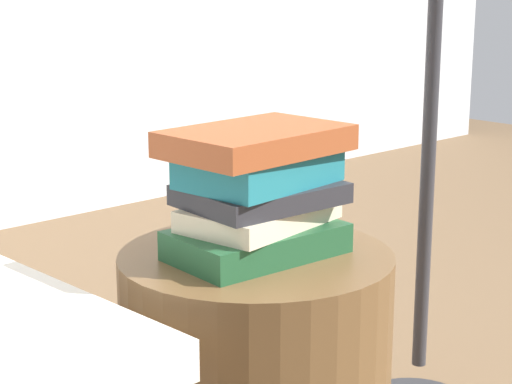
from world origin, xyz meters
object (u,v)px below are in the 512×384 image
object	(u,v)px
book_forest	(257,242)
book_charcoal	(259,193)
book_cream	(258,214)
book_teal	(258,169)
book_rust	(256,141)

from	to	relation	value
book_forest	book_charcoal	distance (m)	0.08
book_forest	book_cream	size ratio (longest dim) A/B	1.10
book_forest	book_charcoal	size ratio (longest dim) A/B	1.13
book_teal	book_rust	xyz separation A→B (m)	(-0.01, -0.00, 0.05)
book_cream	book_forest	bearing A→B (deg)	-149.88
book_charcoal	book_cream	bearing A→B (deg)	-134.70
book_charcoal	book_teal	bearing A→B (deg)	-138.24
book_forest	book_cream	bearing A→B (deg)	42.40
book_teal	book_rust	distance (m)	0.05
book_charcoal	book_teal	size ratio (longest dim) A/B	1.02
book_cream	book_charcoal	xyz separation A→B (m)	(0.00, 0.00, 0.03)
book_forest	book_rust	bearing A→B (deg)	55.51
book_teal	book_charcoal	bearing A→B (deg)	32.40
book_charcoal	book_teal	distance (m)	0.04
book_forest	book_teal	xyz separation A→B (m)	(0.01, 0.01, 0.12)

